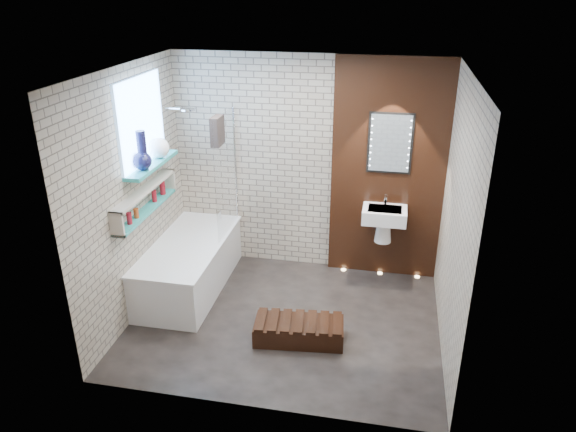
% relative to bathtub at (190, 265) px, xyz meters
% --- Properties ---
extents(ground, '(3.20, 3.20, 0.00)m').
position_rel_bathtub_xyz_m(ground, '(1.22, -0.45, -0.29)').
color(ground, black).
rests_on(ground, ground).
extents(room_shell, '(3.24, 3.20, 2.60)m').
position_rel_bathtub_xyz_m(room_shell, '(1.22, -0.45, 1.01)').
color(room_shell, gray).
rests_on(room_shell, ground).
extents(walnut_panel, '(1.30, 0.06, 2.60)m').
position_rel_bathtub_xyz_m(walnut_panel, '(2.17, 0.82, 1.01)').
color(walnut_panel, black).
rests_on(walnut_panel, ground).
extents(clerestory_window, '(0.18, 1.00, 0.94)m').
position_rel_bathtub_xyz_m(clerestory_window, '(-0.34, -0.10, 1.61)').
color(clerestory_window, '#7FADE0').
rests_on(clerestory_window, room_shell).
extents(display_niche, '(0.14, 1.30, 0.26)m').
position_rel_bathtub_xyz_m(display_niche, '(-0.31, -0.30, 0.91)').
color(display_niche, teal).
rests_on(display_niche, room_shell).
extents(bathtub, '(0.79, 1.74, 0.70)m').
position_rel_bathtub_xyz_m(bathtub, '(0.00, 0.00, 0.00)').
color(bathtub, white).
rests_on(bathtub, ground).
extents(bath_screen, '(0.01, 0.78, 1.40)m').
position_rel_bathtub_xyz_m(bath_screen, '(0.35, 0.44, 0.99)').
color(bath_screen, white).
rests_on(bath_screen, bathtub).
extents(towel, '(0.09, 0.24, 0.31)m').
position_rel_bathtub_xyz_m(towel, '(0.35, 0.21, 1.56)').
color(towel, black).
rests_on(towel, bath_screen).
extents(shower_head, '(0.18, 0.18, 0.02)m').
position_rel_bathtub_xyz_m(shower_head, '(-0.08, 0.50, 1.71)').
color(shower_head, silver).
rests_on(shower_head, room_shell).
extents(washbasin, '(0.50, 0.36, 0.58)m').
position_rel_bathtub_xyz_m(washbasin, '(2.17, 0.62, 0.50)').
color(washbasin, white).
rests_on(washbasin, walnut_panel).
extents(led_mirror, '(0.50, 0.02, 0.70)m').
position_rel_bathtub_xyz_m(led_mirror, '(2.17, 0.78, 1.36)').
color(led_mirror, black).
rests_on(led_mirror, walnut_panel).
extents(walnut_step, '(0.92, 0.48, 0.20)m').
position_rel_bathtub_xyz_m(walnut_step, '(1.42, -0.75, -0.19)').
color(walnut_step, black).
rests_on(walnut_step, ground).
extents(niche_bottles, '(0.06, 0.88, 0.15)m').
position_rel_bathtub_xyz_m(niche_bottles, '(-0.31, -0.21, 0.88)').
color(niche_bottles, '#B2451B').
rests_on(niche_bottles, display_niche).
extents(sill_vases, '(0.22, 0.62, 0.40)m').
position_rel_bathtub_xyz_m(sill_vases, '(-0.28, -0.11, 1.38)').
color(sill_vases, white).
rests_on(sill_vases, clerestory_window).
extents(floor_uplights, '(0.96, 0.06, 0.01)m').
position_rel_bathtub_xyz_m(floor_uplights, '(2.17, 0.75, -0.29)').
color(floor_uplights, '#FFD899').
rests_on(floor_uplights, ground).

